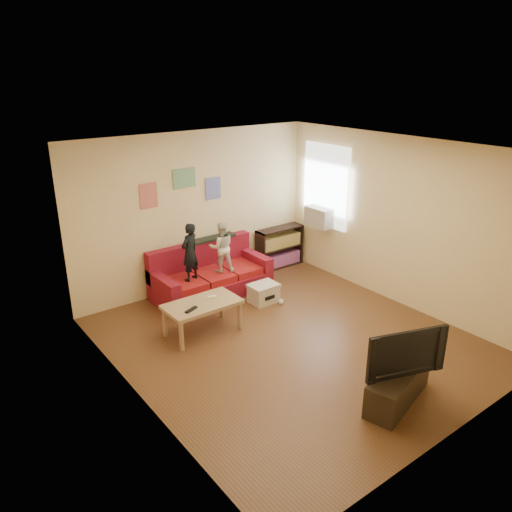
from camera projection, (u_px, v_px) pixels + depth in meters
room_shell at (292, 252)px, 6.62m from camera, size 4.52×5.02×2.72m
sofa at (210, 277)px, 8.52m from camera, size 1.99×0.92×0.88m
child_a at (190, 252)px, 7.93m from camera, size 0.40×0.33×0.95m
child_b at (221, 247)px, 8.28m from camera, size 0.51×0.46×0.86m
coffee_table at (202, 307)px, 7.17m from camera, size 1.08×0.60×0.49m
remote at (191, 310)px, 6.91m from camera, size 0.22×0.12×0.02m
game_controller at (212, 297)px, 7.29m from camera, size 0.14×0.08×0.03m
bookshelf at (279, 249)px, 9.65m from camera, size 0.97×0.29×0.78m
window at (326, 186)px, 9.00m from camera, size 0.04×1.08×1.48m
ac_unit at (319, 217)px, 9.13m from camera, size 0.28×0.55×0.35m
artwork_left at (149, 196)px, 7.86m from camera, size 0.30×0.01×0.40m
artwork_center at (184, 178)px, 8.15m from camera, size 0.42×0.01×0.32m
artwork_right at (213, 188)px, 8.55m from camera, size 0.30×0.01×0.38m
file_box at (264, 293)px, 8.21m from camera, size 0.47×0.36×0.32m
tv_stand at (398, 386)px, 5.76m from camera, size 1.14×0.64×0.40m
television at (402, 349)px, 5.59m from camera, size 0.97×0.44×0.57m
tissue at (281, 302)px, 8.18m from camera, size 0.12×0.12×0.09m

